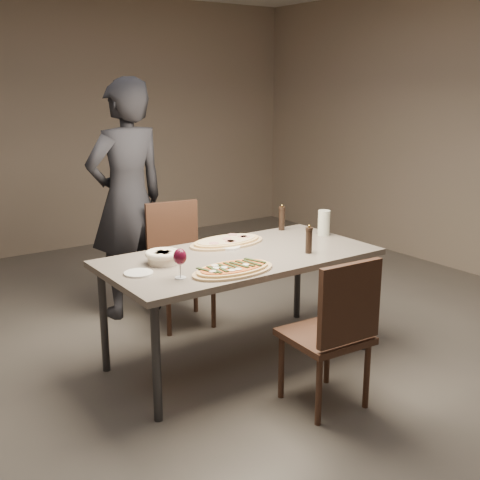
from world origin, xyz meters
TOP-DOWN VIEW (x-y plane):
  - room at (0.00, 0.00)m, footprint 7.00×7.00m
  - dining_table at (0.00, 0.00)m, footprint 1.80×0.90m
  - zucchini_pizza at (-0.25, -0.28)m, footprint 0.54×0.30m
  - ham_pizza at (0.08, 0.28)m, footprint 0.57×0.32m
  - bread_basket at (-0.51, 0.12)m, footprint 0.22×0.22m
  - oil_dish at (0.03, 0.17)m, footprint 0.14×0.14m
  - pepper_mill_left at (0.65, 0.38)m, footprint 0.05×0.05m
  - pepper_mill_right at (0.40, -0.23)m, footprint 0.05×0.05m
  - carafe at (0.81, 0.07)m, footprint 0.09×0.09m
  - wine_glass at (-0.56, -0.21)m, footprint 0.08×0.08m
  - side_plate at (-0.73, 0.00)m, footprint 0.17×0.17m
  - chair_near at (0.07, -0.84)m, footprint 0.46×0.46m
  - chair_far at (0.01, 0.87)m, footprint 0.51×0.51m
  - diner at (-0.23, 1.23)m, footprint 0.74×0.54m

SIDE VIEW (x-z plane):
  - chair_near at x=0.07m, z-range 0.06..0.97m
  - chair_far at x=0.01m, z-range 0.06..1.00m
  - dining_table at x=0.00m, z-range 0.32..1.07m
  - side_plate at x=-0.73m, z-range 0.75..0.76m
  - oil_dish at x=0.03m, z-range 0.75..0.77m
  - ham_pizza at x=0.08m, z-range 0.75..0.78m
  - zucchini_pizza at x=-0.25m, z-range 0.74..0.79m
  - bread_basket at x=-0.51m, z-range 0.76..0.84m
  - pepper_mill_right at x=0.40m, z-range 0.74..0.94m
  - carafe at x=0.81m, z-range 0.75..0.94m
  - pepper_mill_left at x=0.65m, z-range 0.74..0.94m
  - wine_glass at x=-0.56m, z-range 0.79..0.96m
  - diner at x=-0.23m, z-range 0.00..1.89m
  - room at x=0.00m, z-range -2.10..4.90m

